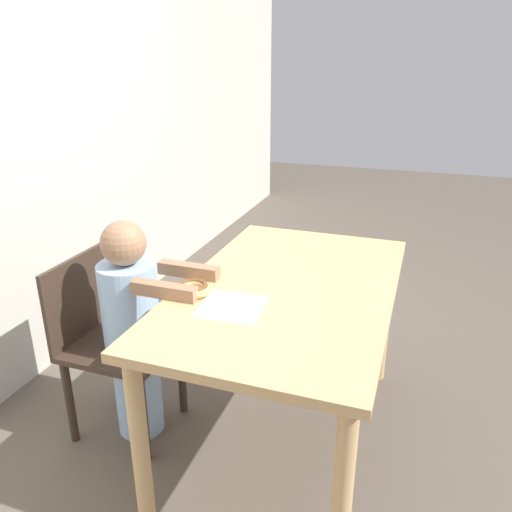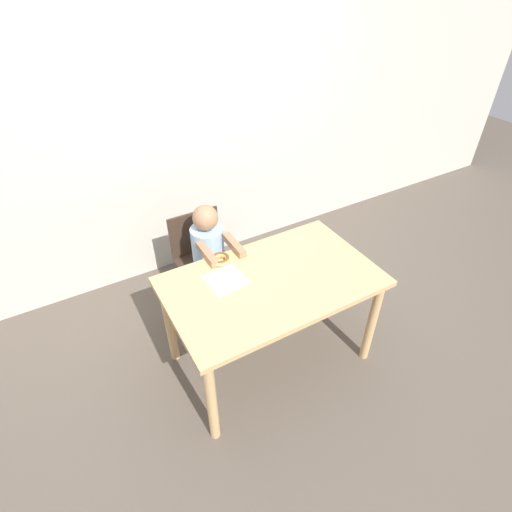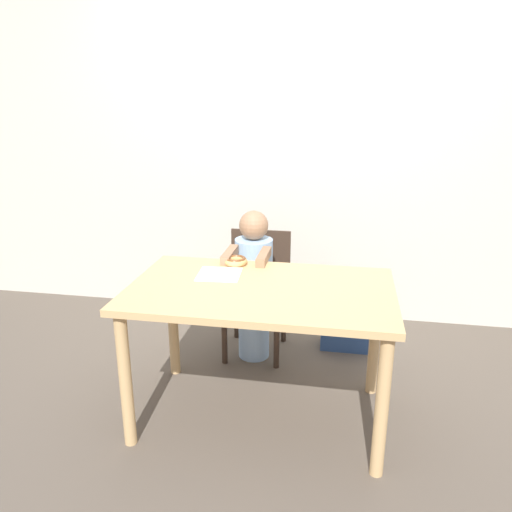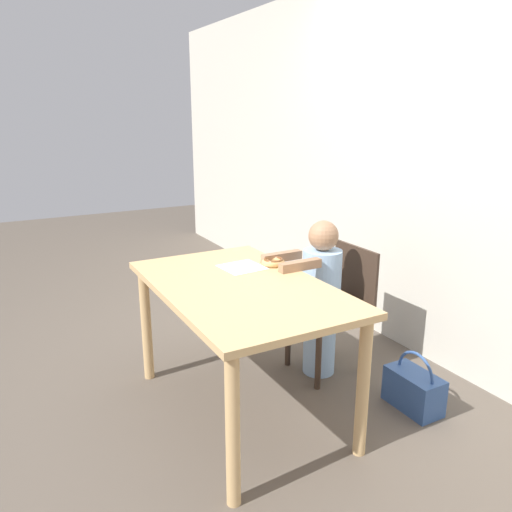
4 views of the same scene
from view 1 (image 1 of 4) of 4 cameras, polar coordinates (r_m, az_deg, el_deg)
name	(u,v)px [view 1 (image 1 of 4)]	position (r m, az deg, el deg)	size (l,w,h in m)	color
ground_plane	(285,436)	(2.33, 3.31, -19.90)	(12.00, 12.00, 0.00)	brown
dining_table	(288,307)	(1.97, 3.70, -5.88)	(1.30, 0.79, 0.73)	tan
chair	(111,342)	(2.24, -16.20, -9.39)	(0.40, 0.42, 0.78)	#38281E
child_figure	(134,331)	(2.14, -13.80, -8.27)	(0.25, 0.47, 0.97)	#99BCE0
donut	(193,288)	(1.85, -7.26, -3.70)	(0.13, 0.13, 0.04)	tan
napkin	(232,307)	(1.75, -2.81, -5.79)	(0.24, 0.24, 0.00)	white
handbag	(161,334)	(2.86, -10.75, -8.76)	(0.31, 0.17, 0.33)	#2D4C84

